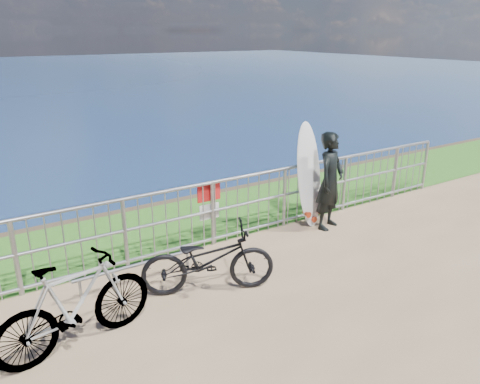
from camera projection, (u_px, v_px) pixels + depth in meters
grass_strip at (208, 217)px, 9.06m from camera, size 120.00×120.00×0.00m
railing at (239, 206)px, 8.00m from camera, size 10.06×0.10×1.13m
surfer at (330, 181)px, 8.35m from camera, size 0.76×0.64×1.77m
surfboard at (309, 179)px, 8.49m from camera, size 0.53×0.48×1.92m
bicycle_near at (208, 260)px, 6.36m from camera, size 1.92×1.28×0.95m
bicycle_far at (75, 304)px, 5.19m from camera, size 1.90×0.84×1.11m
bike_rack at (137, 267)px, 6.52m from camera, size 1.77×0.05×0.37m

